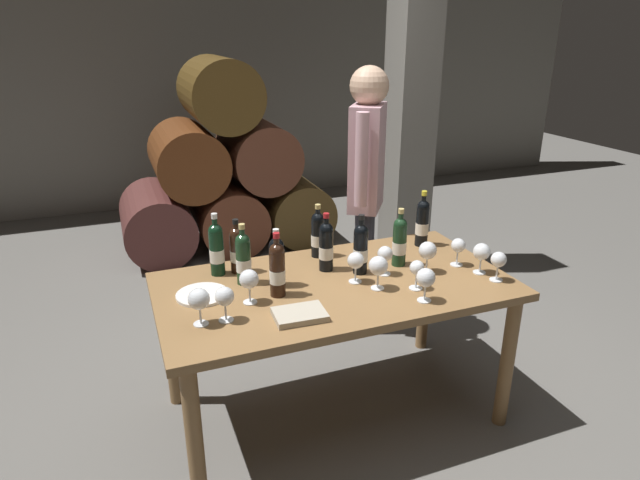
{
  "coord_description": "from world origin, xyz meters",
  "views": [
    {
      "loc": [
        -0.93,
        -2.22,
        1.92
      ],
      "look_at": [
        0.0,
        0.2,
        0.91
      ],
      "focal_mm": 30.8,
      "sensor_mm": 36.0,
      "label": 1
    }
  ],
  "objects_px": {
    "wine_bottle_0": "(400,241)",
    "wine_glass_3": "(385,254)",
    "wine_glass_11": "(356,261)",
    "serving_plate": "(202,295)",
    "wine_bottle_5": "(361,248)",
    "wine_bottle_3": "(237,249)",
    "wine_glass_1": "(225,297)",
    "wine_glass_9": "(482,252)",
    "wine_bottle_7": "(318,234)",
    "wine_bottle_6": "(277,262)",
    "wine_glass_4": "(499,261)",
    "tasting_notebook": "(300,315)",
    "wine_bottle_2": "(217,249)",
    "wine_glass_7": "(199,300)",
    "wine_glass_10": "(378,266)",
    "wine_bottle_8": "(243,258)",
    "wine_bottle_1": "(422,222)",
    "wine_glass_0": "(428,251)",
    "wine_bottle_4": "(326,246)",
    "wine_glass_2": "(458,246)",
    "wine_glass_8": "(417,269)",
    "wine_glass_6": "(249,280)",
    "wine_glass_5": "(426,278)",
    "wine_bottle_9": "(277,269)",
    "dining_table": "(335,299)",
    "sommelier_presenting": "(366,179)"
  },
  "relations": [
    {
      "from": "wine_glass_4",
      "to": "tasting_notebook",
      "type": "distance_m",
      "value": 1.02
    },
    {
      "from": "wine_glass_8",
      "to": "wine_glass_11",
      "type": "distance_m",
      "value": 0.29
    },
    {
      "from": "wine_bottle_3",
      "to": "wine_glass_1",
      "type": "bearing_deg",
      "value": -109.1
    },
    {
      "from": "wine_bottle_7",
      "to": "wine_bottle_8",
      "type": "distance_m",
      "value": 0.49
    },
    {
      "from": "wine_bottle_6",
      "to": "serving_plate",
      "type": "bearing_deg",
      "value": 176.9
    },
    {
      "from": "wine_glass_11",
      "to": "wine_bottle_3",
      "type": "bearing_deg",
      "value": 147.13
    },
    {
      "from": "wine_bottle_2",
      "to": "serving_plate",
      "type": "relative_size",
      "value": 1.33
    },
    {
      "from": "wine_glass_2",
      "to": "wine_glass_10",
      "type": "bearing_deg",
      "value": -169.11
    },
    {
      "from": "wine_glass_11",
      "to": "wine_bottle_4",
      "type": "bearing_deg",
      "value": 112.76
    },
    {
      "from": "wine_bottle_5",
      "to": "wine_glass_3",
      "type": "height_order",
      "value": "wine_bottle_5"
    },
    {
      "from": "wine_glass_11",
      "to": "serving_plate",
      "type": "bearing_deg",
      "value": 170.7
    },
    {
      "from": "wine_glass_4",
      "to": "wine_glass_3",
      "type": "bearing_deg",
      "value": 151.04
    },
    {
      "from": "wine_glass_7",
      "to": "wine_glass_4",
      "type": "bearing_deg",
      "value": -3.75
    },
    {
      "from": "wine_glass_4",
      "to": "dining_table",
      "type": "bearing_deg",
      "value": 160.72
    },
    {
      "from": "wine_bottle_0",
      "to": "wine_glass_3",
      "type": "distance_m",
      "value": 0.15
    },
    {
      "from": "wine_bottle_1",
      "to": "wine_glass_3",
      "type": "xyz_separation_m",
      "value": [
        -0.38,
        -0.28,
        -0.03
      ]
    },
    {
      "from": "wine_glass_4",
      "to": "wine_glass_7",
      "type": "bearing_deg",
      "value": 176.25
    },
    {
      "from": "wine_bottle_4",
      "to": "sommelier_presenting",
      "type": "relative_size",
      "value": 0.18
    },
    {
      "from": "wine_glass_3",
      "to": "wine_glass_10",
      "type": "xyz_separation_m",
      "value": [
        -0.1,
        -0.14,
        0.01
      ]
    },
    {
      "from": "wine_bottle_8",
      "to": "wine_glass_10",
      "type": "xyz_separation_m",
      "value": [
        0.57,
        -0.29,
        -0.02
      ]
    },
    {
      "from": "wine_bottle_6",
      "to": "wine_glass_3",
      "type": "relative_size",
      "value": 1.91
    },
    {
      "from": "wine_glass_4",
      "to": "wine_glass_9",
      "type": "relative_size",
      "value": 0.94
    },
    {
      "from": "wine_bottle_4",
      "to": "wine_bottle_1",
      "type": "bearing_deg",
      "value": 10.88
    },
    {
      "from": "wine_glass_7",
      "to": "wine_glass_0",
      "type": "bearing_deg",
      "value": 5.77
    },
    {
      "from": "wine_bottle_3",
      "to": "wine_bottle_4",
      "type": "bearing_deg",
      "value": -18.01
    },
    {
      "from": "wine_bottle_5",
      "to": "wine_glass_9",
      "type": "height_order",
      "value": "wine_bottle_5"
    },
    {
      "from": "wine_glass_9",
      "to": "serving_plate",
      "type": "height_order",
      "value": "wine_glass_9"
    },
    {
      "from": "wine_bottle_3",
      "to": "wine_glass_10",
      "type": "distance_m",
      "value": 0.71
    },
    {
      "from": "wine_glass_10",
      "to": "wine_glass_11",
      "type": "relative_size",
      "value": 1.06
    },
    {
      "from": "wine_glass_0",
      "to": "wine_glass_4",
      "type": "distance_m",
      "value": 0.34
    },
    {
      "from": "wine_bottle_5",
      "to": "wine_glass_9",
      "type": "bearing_deg",
      "value": -21.47
    },
    {
      "from": "wine_bottle_1",
      "to": "tasting_notebook",
      "type": "height_order",
      "value": "wine_bottle_1"
    },
    {
      "from": "wine_bottle_5",
      "to": "wine_glass_10",
      "type": "xyz_separation_m",
      "value": [
        0.0,
        -0.2,
        -0.02
      ]
    },
    {
      "from": "wine_glass_3",
      "to": "wine_glass_9",
      "type": "relative_size",
      "value": 0.95
    },
    {
      "from": "wine_bottle_2",
      "to": "wine_glass_7",
      "type": "xyz_separation_m",
      "value": [
        -0.17,
        -0.47,
        -0.02
      ]
    },
    {
      "from": "wine_glass_11",
      "to": "serving_plate",
      "type": "height_order",
      "value": "wine_glass_11"
    },
    {
      "from": "wine_bottle_9",
      "to": "wine_bottle_3",
      "type": "bearing_deg",
      "value": 109.04
    },
    {
      "from": "wine_bottle_6",
      "to": "wine_glass_6",
      "type": "height_order",
      "value": "wine_bottle_6"
    },
    {
      "from": "wine_bottle_6",
      "to": "wine_glass_3",
      "type": "bearing_deg",
      "value": -7.14
    },
    {
      "from": "wine_glass_1",
      "to": "wine_bottle_1",
      "type": "bearing_deg",
      "value": 20.48
    },
    {
      "from": "wine_bottle_8",
      "to": "wine_glass_2",
      "type": "distance_m",
      "value": 1.1
    },
    {
      "from": "wine_bottle_8",
      "to": "wine_glass_7",
      "type": "bearing_deg",
      "value": -129.39
    },
    {
      "from": "wine_bottle_6",
      "to": "wine_glass_4",
      "type": "height_order",
      "value": "wine_bottle_6"
    },
    {
      "from": "wine_bottle_8",
      "to": "wine_glass_10",
      "type": "height_order",
      "value": "wine_bottle_8"
    },
    {
      "from": "wine_glass_3",
      "to": "wine_bottle_4",
      "type": "bearing_deg",
      "value": 148.25
    },
    {
      "from": "wine_bottle_2",
      "to": "wine_glass_1",
      "type": "distance_m",
      "value": 0.49
    },
    {
      "from": "wine_bottle_3",
      "to": "wine_bottle_7",
      "type": "bearing_deg",
      "value": 5.73
    },
    {
      "from": "wine_glass_0",
      "to": "wine_glass_9",
      "type": "relative_size",
      "value": 1.03
    },
    {
      "from": "wine_glass_7",
      "to": "serving_plate",
      "type": "relative_size",
      "value": 0.68
    },
    {
      "from": "wine_glass_3",
      "to": "wine_glass_5",
      "type": "distance_m",
      "value": 0.33
    }
  ]
}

